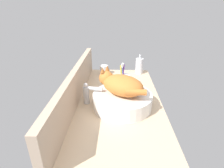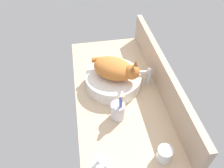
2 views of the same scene
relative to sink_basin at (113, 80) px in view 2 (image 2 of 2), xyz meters
The scene contains 8 objects.
ground_plane 9.59cm from the sink_basin, 23.91° to the left, with size 113.35×54.66×4.00cm, color #D1B28E.
backsplash_panel 29.85cm from the sink_basin, 76.81° to the left, with size 113.35×3.60×20.15cm, color tan.
sink_basin is the anchor object (origin of this frame).
cat 10.06cm from the sink_basin, 57.89° to the left, with size 28.34×30.23×14.00cm.
faucet 21.06cm from the sink_basin, 82.17° to the left, with size 4.25×11.86×13.60cm.
soap_dispenser 57.81cm from the sink_basin, 15.83° to the right, with size 6.52×6.52×16.57cm.
toothbrush_cup 25.20cm from the sink_basin, ahead, with size 7.78×7.78×18.72cm.
water_glass 54.71cm from the sink_basin, 15.80° to the left, with size 7.10×7.10×7.66cm.
Camera 2 is at (90.04, -20.35, 98.96)cm, focal length 35.00 mm.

